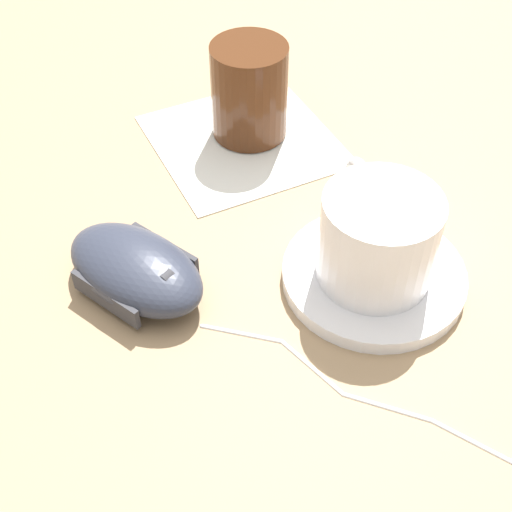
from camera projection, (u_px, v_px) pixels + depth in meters
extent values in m
plane|color=#9E7F5B|center=(195.00, 214.00, 0.59)|extent=(3.00, 3.00, 0.00)
cylinder|color=white|center=(373.00, 276.00, 0.53)|extent=(0.14, 0.14, 0.01)
cylinder|color=white|center=(378.00, 239.00, 0.50)|extent=(0.08, 0.08, 0.07)
torus|color=white|center=(359.00, 192.00, 0.53)|extent=(0.01, 0.05, 0.05)
ellipsoid|color=#2D3342|center=(136.00, 269.00, 0.52)|extent=(0.13, 0.13, 0.04)
cylinder|color=#38383D|center=(167.00, 279.00, 0.50)|extent=(0.01, 0.01, 0.01)
cube|color=#38383D|center=(165.00, 249.00, 0.54)|extent=(0.05, 0.05, 0.02)
cube|color=#38383D|center=(105.00, 299.00, 0.51)|extent=(0.05, 0.05, 0.02)
cylinder|color=white|center=(241.00, 333.00, 0.50)|extent=(0.06, 0.03, 0.00)
cylinder|color=white|center=(312.00, 366.00, 0.48)|extent=(0.03, 0.05, 0.00)
cylinder|color=white|center=(387.00, 406.00, 0.46)|extent=(0.05, 0.03, 0.00)
cylinder|color=white|center=(476.00, 442.00, 0.44)|extent=(0.05, 0.04, 0.00)
sphere|color=white|center=(202.00, 325.00, 0.51)|extent=(0.00, 0.00, 0.00)
sphere|color=white|center=(282.00, 340.00, 0.50)|extent=(0.00, 0.00, 0.00)
sphere|color=white|center=(343.00, 393.00, 0.47)|extent=(0.00, 0.00, 0.00)
sphere|color=white|center=(432.00, 420.00, 0.45)|extent=(0.00, 0.00, 0.00)
cube|color=silver|center=(243.00, 140.00, 0.66)|extent=(0.20, 0.20, 0.00)
cylinder|color=#4C2814|center=(249.00, 91.00, 0.63)|extent=(0.07, 0.07, 0.09)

